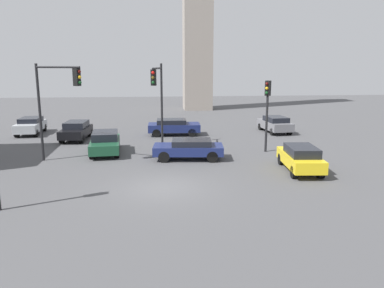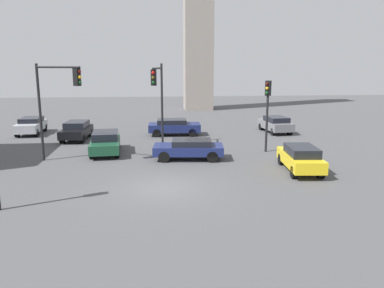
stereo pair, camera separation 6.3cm
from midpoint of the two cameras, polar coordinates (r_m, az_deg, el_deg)
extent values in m
plane|color=#4C4C4F|center=(18.67, -4.24, -6.59)|extent=(108.03, 108.03, 0.00)
cylinder|color=black|center=(25.10, -21.75, 4.33)|extent=(0.16, 0.16, 5.96)
cylinder|color=black|center=(23.74, -19.47, 10.82)|extent=(2.91, 1.79, 0.12)
cube|color=black|center=(22.80, -16.81, 9.59)|extent=(0.44, 0.44, 1.00)
sphere|color=#4C0F0C|center=(22.66, -16.47, 10.36)|extent=(0.20, 0.20, 0.20)
sphere|color=yellow|center=(22.67, -16.43, 9.60)|extent=(0.20, 0.20, 0.20)
sphere|color=#14471E|center=(22.68, -16.38, 8.84)|extent=(0.20, 0.20, 0.20)
cylinder|color=black|center=(26.30, 11.25, 4.03)|extent=(0.16, 0.16, 4.84)
cube|color=black|center=(26.12, 11.42, 8.21)|extent=(0.45, 0.45, 1.00)
sphere|color=#4C0F0C|center=(25.92, 11.27, 8.85)|extent=(0.20, 0.20, 0.20)
sphere|color=yellow|center=(25.93, 11.25, 8.19)|extent=(0.20, 0.20, 0.20)
sphere|color=#14471E|center=(25.95, 11.22, 7.53)|extent=(0.20, 0.20, 0.20)
cylinder|color=black|center=(27.89, -4.45, 5.82)|extent=(0.16, 0.16, 5.97)
cylinder|color=black|center=(25.87, -5.14, 11.24)|extent=(0.72, 3.75, 0.12)
cube|color=black|center=(24.26, -5.70, 9.89)|extent=(0.37, 0.37, 1.00)
sphere|color=red|center=(24.05, -5.79, 10.59)|extent=(0.20, 0.20, 0.20)
sphere|color=#594714|center=(24.06, -5.77, 9.88)|extent=(0.20, 0.20, 0.20)
sphere|color=#14471E|center=(24.07, -5.76, 9.16)|extent=(0.20, 0.20, 0.20)
cube|color=slate|center=(34.39, 12.43, 2.80)|extent=(2.22, 4.17, 0.68)
cube|color=black|center=(34.14, 12.60, 3.63)|extent=(1.82, 2.39, 0.47)
cylinder|color=black|center=(35.40, 10.42, 2.57)|extent=(0.39, 0.66, 0.63)
cylinder|color=black|center=(35.98, 12.63, 2.63)|extent=(0.39, 0.66, 0.63)
cylinder|color=black|center=(32.92, 12.16, 1.81)|extent=(0.39, 0.66, 0.63)
cylinder|color=black|center=(33.54, 14.50, 1.88)|extent=(0.39, 0.66, 0.63)
cube|color=#ADB2B7|center=(35.56, -22.94, 2.46)|extent=(1.91, 4.11, 0.70)
cube|color=black|center=(35.68, -22.92, 3.35)|extent=(1.65, 2.31, 0.43)
cylinder|color=black|center=(34.10, -22.31, 1.55)|extent=(0.34, 0.66, 0.65)
cylinder|color=black|center=(34.53, -24.69, 1.47)|extent=(0.34, 0.66, 0.65)
cylinder|color=black|center=(36.74, -21.21, 2.32)|extent=(0.34, 0.66, 0.65)
cylinder|color=black|center=(37.13, -23.43, 2.24)|extent=(0.34, 0.66, 0.65)
cube|color=yellow|center=(22.18, 15.99, -2.27)|extent=(2.03, 4.24, 0.64)
cube|color=black|center=(21.87, 16.22, -1.02)|extent=(1.68, 2.42, 0.52)
cylinder|color=black|center=(23.39, 13.36, -2.22)|extent=(0.36, 0.70, 0.68)
cylinder|color=black|center=(23.76, 16.60, -2.18)|extent=(0.36, 0.70, 0.68)
cylinder|color=black|center=(20.78, 15.19, -4.08)|extent=(0.36, 0.70, 0.68)
cylinder|color=black|center=(21.20, 18.81, -3.99)|extent=(0.36, 0.70, 0.68)
cube|color=navy|center=(23.99, -0.49, -0.84)|extent=(4.51, 2.26, 0.56)
cube|color=black|center=(23.89, 0.03, 0.19)|extent=(2.58, 1.86, 0.40)
cylinder|color=black|center=(23.36, -4.14, -1.91)|extent=(0.73, 0.40, 0.70)
cylinder|color=black|center=(24.84, -3.90, -1.08)|extent=(0.73, 0.40, 0.70)
cylinder|color=black|center=(23.35, 3.14, -1.91)|extent=(0.73, 0.40, 0.70)
cylinder|color=black|center=(24.82, 2.94, -1.08)|extent=(0.73, 0.40, 0.70)
cube|color=black|center=(31.62, -16.89, 1.78)|extent=(2.05, 4.20, 0.63)
cube|color=black|center=(31.73, -16.85, 2.81)|extent=(1.72, 2.39, 0.52)
cylinder|color=black|center=(30.16, -16.16, 0.75)|extent=(0.36, 0.69, 0.67)
cylinder|color=black|center=(30.56, -18.84, 0.72)|extent=(0.36, 0.69, 0.67)
cylinder|color=black|center=(32.83, -15.00, 1.69)|extent=(0.36, 0.69, 0.67)
cylinder|color=black|center=(33.19, -17.48, 1.65)|extent=(0.36, 0.69, 0.67)
cube|color=navy|center=(32.31, -2.59, 2.50)|extent=(4.40, 2.12, 0.64)
cube|color=black|center=(32.23, -2.99, 3.36)|extent=(2.49, 1.82, 0.42)
cylinder|color=black|center=(33.22, -0.07, 2.21)|extent=(0.69, 0.38, 0.68)
cylinder|color=black|center=(31.62, 0.12, 1.72)|extent=(0.69, 0.38, 0.68)
cylinder|color=black|center=(33.17, -5.17, 2.15)|extent=(0.69, 0.38, 0.68)
cylinder|color=black|center=(31.57, -5.24, 1.65)|extent=(0.69, 0.38, 0.68)
cube|color=#19472D|center=(26.31, -12.78, -0.03)|extent=(2.19, 4.54, 0.63)
cube|color=black|center=(26.42, -12.82, 1.23)|extent=(1.83, 2.59, 0.55)
cylinder|color=black|center=(24.88, -11.15, -1.38)|extent=(0.38, 0.62, 0.60)
cylinder|color=black|center=(24.97, -14.68, -1.49)|extent=(0.38, 0.62, 0.60)
cylinder|color=black|center=(27.81, -11.03, 0.02)|extent=(0.38, 0.62, 0.60)
cylinder|color=black|center=(27.90, -14.18, -0.09)|extent=(0.38, 0.62, 0.60)
camera|label=1|loc=(0.03, -89.92, 0.02)|focal=35.56mm
camera|label=2|loc=(0.03, 90.08, -0.02)|focal=35.56mm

